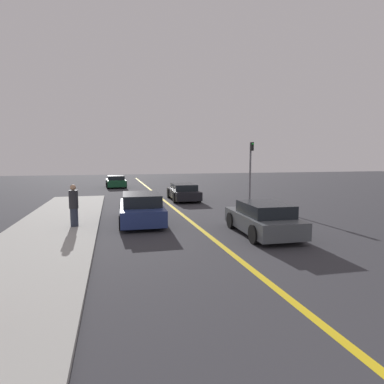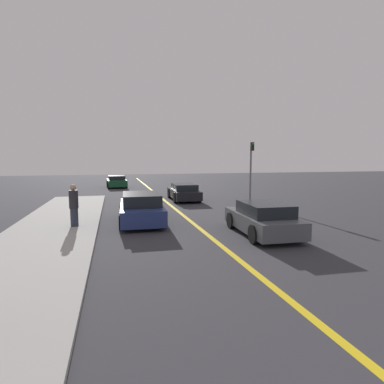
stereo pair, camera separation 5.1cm
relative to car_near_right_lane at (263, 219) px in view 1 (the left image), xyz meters
name	(u,v)px [view 1 (the left image)]	position (x,y,z in m)	size (l,w,h in m)	color
road_center_line	(175,209)	(-2.09, 6.62, -0.62)	(0.20, 60.00, 0.01)	gold
sidewalk_left	(45,239)	(-8.05, 1.15, -0.56)	(3.56, 25.07, 0.12)	#9E9E99
car_near_right_lane	(263,219)	(0.00, 0.00, 0.00)	(2.07, 4.02, 1.27)	#4C5156
car_ahead_center	(141,208)	(-4.37, 3.49, 0.04)	(2.12, 4.54, 1.37)	navy
car_far_distant	(183,192)	(-0.73, 10.38, -0.03)	(1.99, 4.37, 1.19)	black
car_parked_left_lot	(116,182)	(-5.27, 21.61, -0.01)	(2.12, 3.91, 1.24)	#144728
pedestrian_mid_group	(74,206)	(-7.22, 2.87, 0.38)	(0.37, 0.37, 1.76)	#282D3D
traffic_light	(251,166)	(3.19, 7.68, 1.85)	(0.18, 0.40, 4.03)	slate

